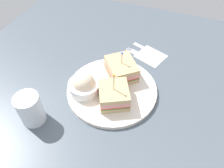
% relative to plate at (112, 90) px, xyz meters
% --- Properties ---
extents(ground_plane, '(1.09, 1.09, 0.02)m').
position_rel_plate_xyz_m(ground_plane, '(0.00, 0.00, -0.02)').
color(ground_plane, '#4C5660').
extents(plate, '(0.28, 0.28, 0.01)m').
position_rel_plate_xyz_m(plate, '(0.00, 0.00, 0.00)').
color(plate, silver).
rests_on(plate, ground_plane).
extents(sandwich_half_front, '(0.12, 0.11, 0.11)m').
position_rel_plate_xyz_m(sandwich_half_front, '(0.04, 0.02, 0.03)').
color(sandwich_half_front, tan).
rests_on(sandwich_half_front, plate).
extents(sandwich_half_back, '(0.13, 0.13, 0.09)m').
position_rel_plate_xyz_m(sandwich_half_back, '(-0.07, 0.01, 0.03)').
color(sandwich_half_back, tan).
rests_on(sandwich_half_back, plate).
extents(coleslaw_bowl, '(0.09, 0.09, 0.07)m').
position_rel_plate_xyz_m(coleslaw_bowl, '(0.04, -0.08, 0.03)').
color(coleslaw_bowl, white).
rests_on(coleslaw_bowl, plate).
extents(drink_glass, '(0.07, 0.07, 0.09)m').
position_rel_plate_xyz_m(drink_glass, '(0.17, -0.17, 0.04)').
color(drink_glass, beige).
rests_on(drink_glass, ground_plane).
extents(napkin, '(0.11, 0.12, 0.00)m').
position_rel_plate_xyz_m(napkin, '(-0.21, 0.07, -0.01)').
color(napkin, beige).
rests_on(napkin, ground_plane).
extents(fork, '(0.05, 0.13, 0.00)m').
position_rel_plate_xyz_m(fork, '(-0.20, 0.03, -0.00)').
color(fork, silver).
rests_on(fork, ground_plane).
extents(knife, '(0.06, 0.13, 0.00)m').
position_rel_plate_xyz_m(knife, '(-0.24, 0.05, -0.00)').
color(knife, silver).
rests_on(knife, ground_plane).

